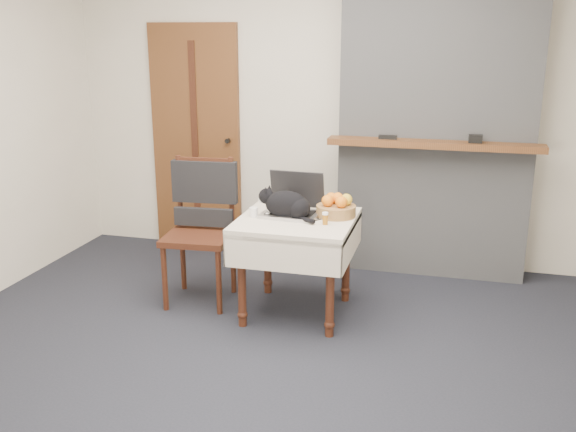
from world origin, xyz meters
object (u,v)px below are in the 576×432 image
cream_jar (254,212)px  fruit_basket (336,207)px  cat (288,205)px  pill_bottle (325,218)px  laptop (293,204)px  side_table (297,234)px  chair (202,210)px  door (196,138)px

cream_jar → fruit_basket: (0.54, 0.16, 0.03)m
cat → pill_bottle: bearing=-9.8°
cat → pill_bottle: (0.28, -0.08, -0.05)m
laptop → pill_bottle: (0.27, -0.20, -0.03)m
cat → laptop: bearing=91.3°
pill_bottle → fruit_basket: 0.22m
side_table → fruit_basket: size_ratio=2.87×
fruit_basket → chair: size_ratio=0.26×
side_table → laptop: (-0.05, 0.10, 0.18)m
side_table → chair: (-0.74, 0.13, 0.08)m
laptop → pill_bottle: size_ratio=4.84×
side_table → cream_jar: bearing=-171.6°
door → pill_bottle: size_ratio=24.01×
cat → chair: chair is taller
door → side_table: door is taller
side_table → laptop: bearing=116.4°
fruit_basket → laptop: bearing=-176.1°
door → cream_jar: door is taller
cat → cream_jar: size_ratio=6.60×
cat → fruit_basket: cat is taller
cat → pill_bottle: 0.29m
fruit_basket → chair: 1.00m
door → chair: (0.50, -1.12, -0.33)m
pill_bottle → chair: 0.99m
pill_bottle → fruit_basket: fruit_basket is taller
cat → chair: (-0.68, 0.14, -0.12)m
door → side_table: size_ratio=2.56×
door → laptop: (1.20, -1.14, -0.23)m
laptop → pill_bottle: laptop is taller
laptop → cat: 0.12m
side_table → cat: size_ratio=1.80×
side_table → pill_bottle: size_ratio=9.36×
door → chair: 1.27m
cream_jar → cat: bearing=7.1°
laptop → fruit_basket: 0.30m
chair → pill_bottle: bearing=-18.0°
door → chair: door is taller
door → cat: (1.19, -1.26, -0.21)m
cat → cream_jar: 0.24m
laptop → chair: chair is taller
pill_bottle → fruit_basket: size_ratio=0.31×
laptop → cream_jar: 0.29m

